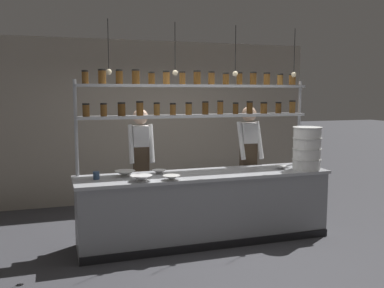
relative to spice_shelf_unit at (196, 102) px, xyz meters
The scene contains 14 objects.
ground_plane 1.88m from the spice_shelf_unit, 88.62° to the right, with size 40.00×40.00×0.00m, color #3D3D42.
back_wall 2.15m from the spice_shelf_unit, 89.78° to the left, with size 5.79×0.12×2.90m, color #9E9384.
prep_counter 1.43m from the spice_shelf_unit, 88.62° to the right, with size 3.39×0.76×0.92m.
spice_shelf_unit is the anchor object (origin of this frame).
chef_left 1.18m from the spice_shelf_unit, 145.29° to the left, with size 0.38×0.31×1.75m.
chef_center 1.24m from the spice_shelf_unit, 13.64° to the left, with size 0.37×0.31×1.77m.
container_stack 1.65m from the spice_shelf_unit, 19.46° to the right, with size 0.40×0.40×0.59m.
prep_bowl_near_left 1.48m from the spice_shelf_unit, 18.73° to the right, with size 0.17×0.17×0.05m.
prep_bowl_center_front 1.38m from the spice_shelf_unit, 168.33° to the right, with size 0.26×0.26×0.07m.
prep_bowl_center_back 1.09m from the spice_shelf_unit, 162.52° to the right, with size 0.19×0.19×0.05m.
prep_bowl_near_right 1.39m from the spice_shelf_unit, 147.37° to the right, with size 0.27×0.27×0.07m.
prep_bowl_far_left 1.22m from the spice_shelf_unit, 130.49° to the right, with size 0.22×0.22×0.06m.
serving_cup_front 1.68m from the spice_shelf_unit, 168.35° to the right, with size 0.08×0.08×0.10m.
pendant_light_row 0.53m from the spice_shelf_unit, 85.01° to the right, with size 2.60×0.07×0.66m.
Camera 1 is at (-1.90, -5.23, 1.99)m, focal length 40.00 mm.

